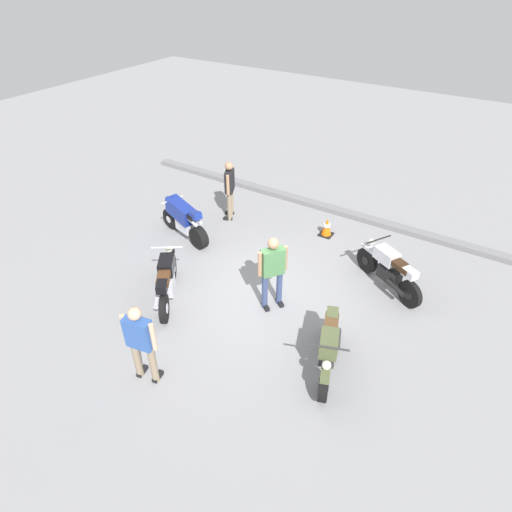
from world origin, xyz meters
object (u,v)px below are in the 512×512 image
at_px(motorcycle_blue_sportbike, 183,218).
at_px(person_in_blue_shirt, 140,340).
at_px(motorcycle_olive_vintage, 328,349).
at_px(person_in_black_shirt, 230,186).
at_px(motorcycle_silver_cruiser, 389,270).
at_px(traffic_cone, 327,227).
at_px(person_in_green_shirt, 273,268).
at_px(motorcycle_black_cruiser, 167,280).

bearing_deg(motorcycle_blue_sportbike, person_in_blue_shirt, 137.54).
bearing_deg(motorcycle_blue_sportbike, motorcycle_olive_vintage, 173.84).
bearing_deg(person_in_black_shirt, motorcycle_olive_vintage, 116.54).
relative_size(motorcycle_silver_cruiser, person_in_black_shirt, 1.06).
relative_size(motorcycle_blue_sportbike, traffic_cone, 3.64).
distance_m(person_in_green_shirt, traffic_cone, 3.42).
distance_m(motorcycle_olive_vintage, person_in_green_shirt, 2.10).
xyz_separation_m(person_in_green_shirt, person_in_black_shirt, (-3.02, 2.73, -0.02)).
height_order(motorcycle_olive_vintage, person_in_blue_shirt, person_in_blue_shirt).
height_order(motorcycle_silver_cruiser, person_in_black_shirt, person_in_black_shirt).
bearing_deg(person_in_blue_shirt, person_in_black_shirt, 9.62).
height_order(motorcycle_silver_cruiser, person_in_green_shirt, person_in_green_shirt).
relative_size(person_in_black_shirt, traffic_cone, 3.30).
xyz_separation_m(motorcycle_olive_vintage, motorcycle_silver_cruiser, (0.19, 2.94, 0.03)).
bearing_deg(person_in_green_shirt, motorcycle_blue_sportbike, -162.55).
height_order(motorcycle_blue_sportbike, person_in_green_shirt, person_in_green_shirt).
bearing_deg(motorcycle_blue_sportbike, person_in_green_shirt, 177.53).
bearing_deg(traffic_cone, motorcycle_olive_vintage, -65.49).
height_order(motorcycle_olive_vintage, motorcycle_black_cruiser, motorcycle_black_cruiser).
relative_size(person_in_black_shirt, person_in_blue_shirt, 1.00).
distance_m(motorcycle_blue_sportbike, person_in_blue_shirt, 4.87).
distance_m(person_in_blue_shirt, traffic_cone, 6.40).
xyz_separation_m(motorcycle_silver_cruiser, person_in_blue_shirt, (-2.90, -4.94, 0.48)).
distance_m(motorcycle_blue_sportbike, person_in_black_shirt, 1.69).
bearing_deg(motorcycle_olive_vintage, traffic_cone, -175.06).
height_order(motorcycle_black_cruiser, traffic_cone, motorcycle_black_cruiser).
distance_m(motorcycle_olive_vintage, motorcycle_silver_cruiser, 2.94).
bearing_deg(person_in_black_shirt, traffic_cone, 166.19).
bearing_deg(motorcycle_silver_cruiser, person_in_green_shirt, 75.25).
bearing_deg(person_in_black_shirt, person_in_blue_shirt, 84.35).
bearing_deg(traffic_cone, person_in_green_shirt, -86.88).
bearing_deg(motorcycle_black_cruiser, motorcycle_silver_cruiser, -88.15).
height_order(motorcycle_blue_sportbike, motorcycle_silver_cruiser, motorcycle_blue_sportbike).
distance_m(person_in_black_shirt, person_in_blue_shirt, 6.08).
height_order(motorcycle_silver_cruiser, traffic_cone, motorcycle_silver_cruiser).
distance_m(motorcycle_black_cruiser, person_in_black_shirt, 3.92).
xyz_separation_m(motorcycle_black_cruiser, traffic_cone, (1.92, 4.38, -0.26)).
xyz_separation_m(motorcycle_silver_cruiser, motorcycle_black_cruiser, (-4.08, -3.01, 0.00)).
relative_size(motorcycle_blue_sportbike, person_in_blue_shirt, 1.11).
height_order(motorcycle_blue_sportbike, person_in_black_shirt, person_in_black_shirt).
bearing_deg(person_in_green_shirt, motorcycle_silver_cruiser, 80.59).
bearing_deg(person_in_green_shirt, person_in_black_shirt, 173.70).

